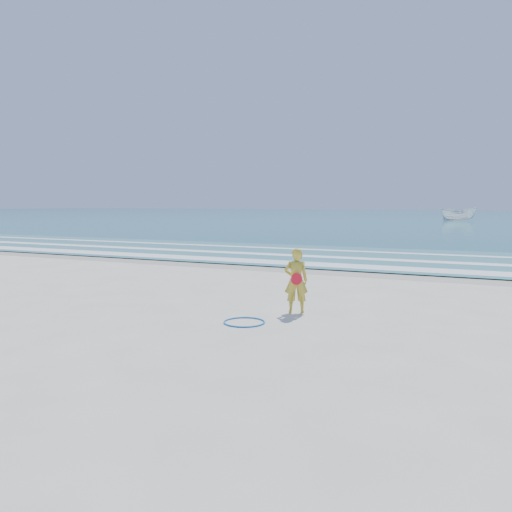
% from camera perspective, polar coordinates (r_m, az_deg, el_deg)
% --- Properties ---
extents(ground, '(400.00, 400.00, 0.00)m').
position_cam_1_polar(ground, '(11.00, -7.89, -7.22)').
color(ground, silver).
rests_on(ground, ground).
extents(wet_sand, '(400.00, 2.40, 0.00)m').
position_cam_1_polar(wet_sand, '(19.08, 6.84, -1.58)').
color(wet_sand, '#B2A893').
rests_on(wet_sand, ground).
extents(ocean, '(400.00, 190.00, 0.04)m').
position_cam_1_polar(ocean, '(114.18, 21.91, 4.32)').
color(ocean, '#19727F').
rests_on(ocean, ground).
extents(shallow, '(400.00, 10.00, 0.01)m').
position_cam_1_polar(shallow, '(23.85, 10.55, -0.02)').
color(shallow, '#59B7AD').
rests_on(shallow, ocean).
extents(foam_near, '(400.00, 1.40, 0.01)m').
position_cam_1_polar(foam_near, '(20.31, 7.97, -1.00)').
color(foam_near, white).
rests_on(foam_near, shallow).
extents(foam_mid, '(400.00, 0.90, 0.01)m').
position_cam_1_polar(foam_mid, '(23.08, 10.06, -0.19)').
color(foam_mid, white).
rests_on(foam_mid, shallow).
extents(foam_far, '(400.00, 0.60, 0.01)m').
position_cam_1_polar(foam_far, '(26.27, 11.89, 0.51)').
color(foam_far, white).
rests_on(foam_far, shallow).
extents(hoop, '(0.90, 0.90, 0.03)m').
position_cam_1_polar(hoop, '(10.62, -1.35, -7.56)').
color(hoop, blue).
rests_on(hoop, ground).
extents(boat, '(5.34, 3.24, 1.94)m').
position_cam_1_polar(boat, '(78.96, 22.17, 4.47)').
color(boat, white).
rests_on(boat, ocean).
extents(woman, '(0.64, 0.55, 1.50)m').
position_cam_1_polar(woman, '(11.50, 4.60, -2.80)').
color(woman, gold).
rests_on(woman, ground).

